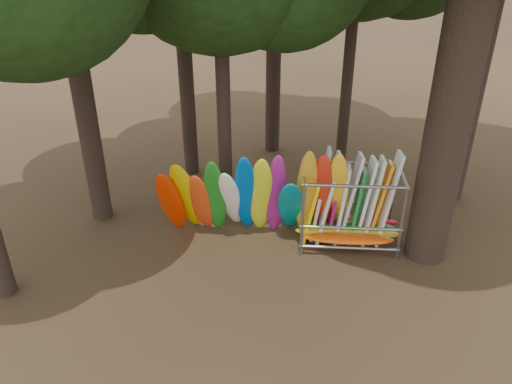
{
  "coord_description": "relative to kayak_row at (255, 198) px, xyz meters",
  "views": [
    {
      "loc": [
        0.32,
        -11.19,
        8.26
      ],
      "look_at": [
        -0.58,
        1.5,
        1.4
      ],
      "focal_mm": 35.0,
      "sensor_mm": 36.0,
      "label": 1
    }
  ],
  "objects": [
    {
      "name": "storage_rack",
      "position": [
        2.69,
        -0.01,
        -0.28
      ],
      "size": [
        3.13,
        1.53,
        2.83
      ],
      "color": "gray",
      "rests_on": "ground"
    },
    {
      "name": "ground",
      "position": [
        0.59,
        -1.23,
        -1.36
      ],
      "size": [
        120.0,
        120.0,
        0.0
      ],
      "primitive_type": "plane",
      "color": "#47331E",
      "rests_on": "ground"
    },
    {
      "name": "kayak_row",
      "position": [
        0.0,
        0.0,
        0.0
      ],
      "size": [
        5.58,
        1.88,
        3.21
      ],
      "color": "red",
      "rests_on": "ground"
    }
  ]
}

